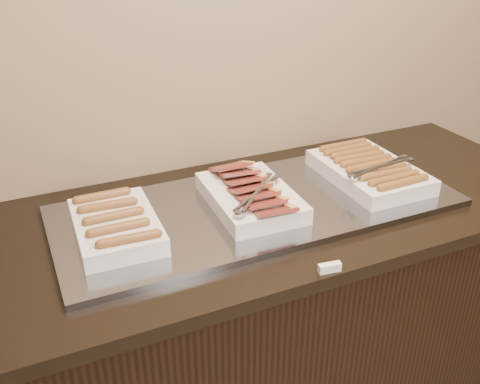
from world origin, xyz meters
The scene contains 6 objects.
counter centered at (0.00, 2.13, 0.45)m, with size 2.06×0.76×0.90m.
warming_tray centered at (0.02, 2.13, 0.91)m, with size 1.20×0.50×0.02m, color gray.
dish_left centered at (-0.40, 2.13, 0.95)m, with size 0.22×0.32×0.07m.
dish_center centered at (-0.01, 2.13, 0.95)m, with size 0.25×0.37×0.09m.
dish_right centered at (0.42, 2.13, 0.95)m, with size 0.27×0.38×0.08m.
label_holder centered at (0.04, 1.77, 0.91)m, with size 0.06×0.02×0.02m, color white.
Camera 1 is at (-0.61, 0.87, 1.68)m, focal length 40.00 mm.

